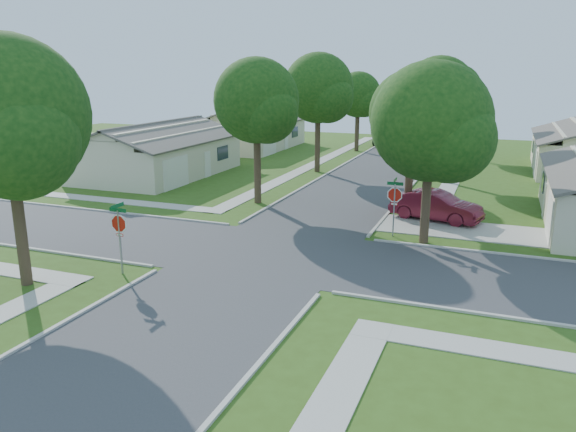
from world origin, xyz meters
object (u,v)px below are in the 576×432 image
(tree_w_near, at_px, (257,105))
(car_driveway, at_px, (436,206))
(tree_e_mid, at_px, (440,96))
(house_nw_far, at_px, (249,134))
(tree_e_near, at_px, (413,117))
(car_curb_west, at_px, (383,139))
(tree_e_far, at_px, (455,93))
(stop_sign_ne, at_px, (395,197))
(stop_sign_sw, at_px, (119,227))
(car_curb_east, at_px, (425,147))
(tree_w_far, at_px, (359,97))
(tree_w_mid, at_px, (319,91))
(tree_ne_corner, at_px, (432,127))
(tree_sw_corner, at_px, (9,124))
(house_nw_near, at_px, (159,156))

(tree_w_near, xyz_separation_m, car_driveway, (10.96, -0.31, -5.29))
(tree_e_mid, relative_size, house_nw_far, 0.68)
(tree_e_near, relative_size, car_driveway, 1.65)
(tree_w_near, relative_size, car_curb_west, 1.90)
(tree_e_mid, distance_m, tree_e_far, 13.00)
(stop_sign_ne, distance_m, tree_e_near, 5.62)
(stop_sign_sw, relative_size, car_curb_west, 0.63)
(tree_e_mid, bearing_deg, tree_e_near, -90.03)
(stop_sign_ne, bearing_deg, house_nw_far, 127.16)
(house_nw_far, xyz_separation_m, car_curb_east, (18.23, 1.85, -0.79))
(tree_w_near, height_order, tree_w_far, tree_w_near)
(tree_e_far, height_order, tree_w_mid, tree_w_mid)
(tree_w_far, bearing_deg, tree_e_mid, -54.10)
(stop_sign_sw, relative_size, tree_e_mid, 0.32)
(tree_w_near, height_order, tree_ne_corner, tree_w_near)
(tree_w_near, bearing_deg, house_nw_far, 116.27)
(tree_e_far, bearing_deg, tree_sw_corner, -106.56)
(tree_w_near, xyz_separation_m, car_curb_west, (1.44, 30.84, -5.43))
(tree_e_far, relative_size, tree_ne_corner, 1.01)
(tree_w_near, xyz_separation_m, tree_ne_corner, (11.00, -4.80, -0.52))
(tree_sw_corner, height_order, tree_ne_corner, tree_sw_corner)
(tree_e_mid, xyz_separation_m, tree_w_near, (-9.40, -12.00, -0.14))
(tree_sw_corner, distance_m, house_nw_near, 24.07)
(tree_sw_corner, xyz_separation_m, car_driveway, (13.75, 15.69, -5.44))
(tree_e_mid, xyz_separation_m, house_nw_near, (-20.75, -6.01, -4.74))
(tree_w_near, bearing_deg, house_nw_near, 152.17)
(car_driveway, bearing_deg, tree_sw_corner, 153.18)
(car_driveway, bearing_deg, tree_e_far, 17.94)
(tree_w_far, bearing_deg, stop_sign_ne, -72.30)
(tree_w_mid, bearing_deg, tree_e_mid, -0.00)
(house_nw_near, bearing_deg, car_driveway, -15.76)
(tree_e_near, distance_m, tree_w_near, 9.41)
(tree_sw_corner, bearing_deg, house_nw_far, 102.38)
(house_nw_far, height_order, car_driveway, house_nw_far)
(tree_e_far, distance_m, tree_ne_corner, 29.85)
(tree_e_far, height_order, car_curb_east, tree_e_far)
(house_nw_near, bearing_deg, tree_ne_corner, -25.77)
(tree_e_far, distance_m, tree_w_mid, 16.05)
(tree_e_far, relative_size, car_curb_west, 1.85)
(car_curb_east, bearing_deg, tree_w_near, -98.01)
(tree_w_near, relative_size, tree_sw_corner, 0.94)
(stop_sign_sw, relative_size, tree_w_near, 0.33)
(house_nw_near, bearing_deg, tree_w_mid, 27.90)
(car_driveway, distance_m, car_curb_east, 25.48)
(tree_e_far, relative_size, house_nw_near, 0.64)
(tree_w_near, xyz_separation_m, car_curb_east, (6.89, 24.84, -5.39))
(stop_sign_ne, relative_size, car_curb_east, 0.70)
(car_curb_west, bearing_deg, car_curb_east, 126.56)
(car_curb_west, bearing_deg, house_nw_far, 25.90)
(tree_w_mid, bearing_deg, tree_w_far, 90.05)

